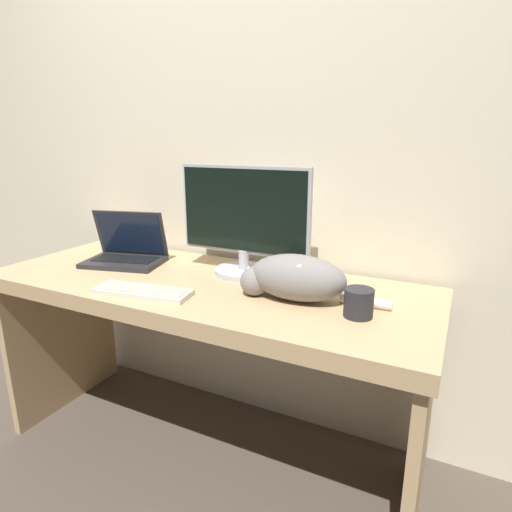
{
  "coord_description": "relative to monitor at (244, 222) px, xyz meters",
  "views": [
    {
      "loc": [
        0.87,
        -0.97,
        1.29
      ],
      "look_at": [
        0.24,
        0.3,
        0.9
      ],
      "focal_mm": 30.0,
      "sensor_mm": 36.0,
      "label": 1
    }
  ],
  "objects": [
    {
      "name": "coffee_mug",
      "position": [
        0.52,
        -0.23,
        -0.17
      ],
      "size": [
        0.09,
        0.09,
        0.09
      ],
      "color": "#232328",
      "rests_on": "desk"
    },
    {
      "name": "desk",
      "position": [
        -0.09,
        -0.16,
        -0.36
      ],
      "size": [
        1.73,
        0.66,
        0.76
      ],
      "color": "tan",
      "rests_on": "ground_plane"
    },
    {
      "name": "monitor",
      "position": [
        0.0,
        0.0,
        0.0
      ],
      "size": [
        0.55,
        0.23,
        0.43
      ],
      "color": "#B2B2B7",
      "rests_on": "desk"
    },
    {
      "name": "external_keyboard",
      "position": [
        -0.2,
        -0.37,
        -0.2
      ],
      "size": [
        0.36,
        0.16,
        0.02
      ],
      "rotation": [
        0.0,
        0.0,
        0.15
      ],
      "color": "beige",
      "rests_on": "desk"
    },
    {
      "name": "laptop",
      "position": [
        -0.53,
        -0.09,
        -0.17
      ],
      "size": [
        0.37,
        0.29,
        0.22
      ],
      "rotation": [
        0.0,
        0.0,
        0.25
      ],
      "color": "#232326",
      "rests_on": "desk"
    },
    {
      "name": "cat",
      "position": [
        0.29,
        -0.18,
        -0.13
      ],
      "size": [
        0.51,
        0.19,
        0.16
      ],
      "rotation": [
        0.0,
        0.0,
        0.03
      ],
      "color": "gray",
      "rests_on": "desk"
    },
    {
      "name": "ground_plane",
      "position": [
        -0.09,
        -0.49,
        -0.97
      ],
      "size": [
        12.0,
        12.0,
        0.0
      ],
      "primitive_type": "plane",
      "color": "#4C4238"
    },
    {
      "name": "wall_back",
      "position": [
        -0.09,
        0.23,
        0.33
      ],
      "size": [
        6.4,
        0.06,
        2.6
      ],
      "color": "beige",
      "rests_on": "ground_plane"
    }
  ]
}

